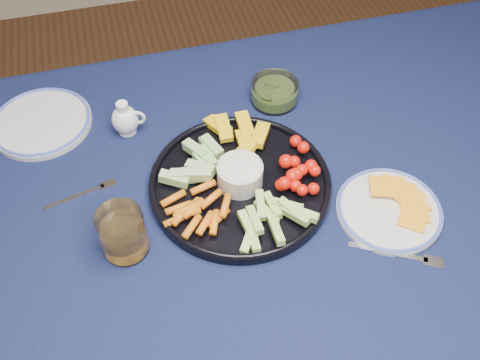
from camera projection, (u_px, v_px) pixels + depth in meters
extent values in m
plane|color=#56351D|center=(266.00, 351.00, 1.62)|extent=(4.00, 4.00, 0.00)
cylinder|color=#4E341A|center=(445.00, 130.00, 1.73)|extent=(0.07, 0.07, 0.70)
cube|color=#4E341A|center=(279.00, 211.00, 1.06)|extent=(1.60, 1.00, 0.04)
cube|color=black|center=(280.00, 205.00, 1.05)|extent=(1.66, 1.06, 0.01)
cube|color=black|center=(219.00, 89.00, 1.48)|extent=(1.66, 0.01, 0.30)
cylinder|color=black|center=(240.00, 185.00, 1.06)|extent=(0.36, 0.36, 0.02)
torus|color=black|center=(240.00, 181.00, 1.05)|extent=(0.36, 0.36, 0.01)
cylinder|color=silver|center=(240.00, 175.00, 1.04)|extent=(0.09, 0.09, 0.05)
cylinder|color=silver|center=(240.00, 168.00, 1.02)|extent=(0.08, 0.08, 0.01)
cylinder|color=white|center=(128.00, 130.00, 1.17)|extent=(0.04, 0.04, 0.01)
ellipsoid|color=white|center=(125.00, 120.00, 1.14)|extent=(0.06, 0.06, 0.07)
cylinder|color=white|center=(123.00, 108.00, 1.12)|extent=(0.03, 0.03, 0.03)
torus|color=white|center=(137.00, 118.00, 1.14)|extent=(0.04, 0.02, 0.04)
torus|color=#4458C0|center=(124.00, 112.00, 1.13)|extent=(0.03, 0.03, 0.00)
cylinder|color=white|center=(274.00, 92.00, 1.21)|extent=(0.11, 0.11, 0.05)
cylinder|color=#4F6D1F|center=(274.00, 95.00, 1.22)|extent=(0.09, 0.09, 0.03)
cylinder|color=silver|center=(389.00, 210.00, 1.03)|extent=(0.20, 0.20, 0.01)
torus|color=#4458C0|center=(389.00, 208.00, 1.02)|extent=(0.20, 0.20, 0.01)
cylinder|color=white|center=(123.00, 233.00, 0.94)|extent=(0.08, 0.08, 0.10)
cylinder|color=gold|center=(125.00, 240.00, 0.96)|extent=(0.07, 0.07, 0.05)
cube|color=white|center=(74.00, 197.00, 1.05)|extent=(0.12, 0.04, 0.00)
cube|color=white|center=(108.00, 184.00, 1.07)|extent=(0.03, 0.03, 0.00)
cube|color=white|center=(387.00, 252.00, 0.97)|extent=(0.13, 0.08, 0.00)
cube|color=white|center=(434.00, 262.00, 0.96)|extent=(0.04, 0.04, 0.00)
cylinder|color=silver|center=(42.00, 123.00, 1.18)|extent=(0.22, 0.22, 0.01)
torus|color=#4458C0|center=(41.00, 121.00, 1.17)|extent=(0.21, 0.21, 0.01)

